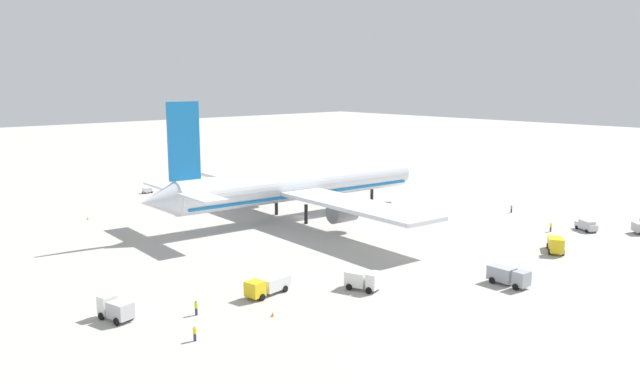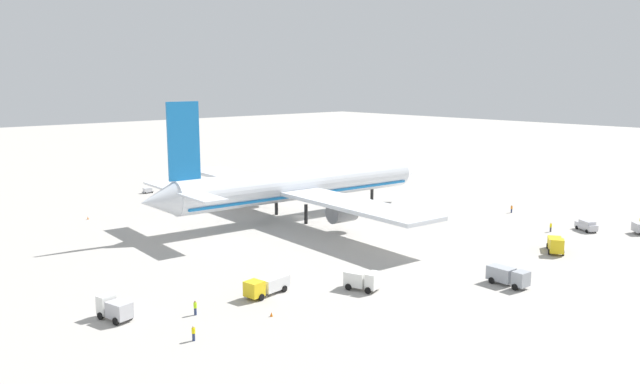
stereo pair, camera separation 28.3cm
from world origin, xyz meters
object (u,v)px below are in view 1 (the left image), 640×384
at_px(traffic_cone_1, 88,218).
at_px(service_van, 586,225).
at_px(ground_worker_2, 511,209).
at_px(service_truck_0, 115,308).
at_px(ground_worker_1, 195,333).
at_px(ground_worker_4, 196,308).
at_px(ground_worker_0, 640,221).
at_px(service_truck_5, 508,275).
at_px(service_truck_4, 363,279).
at_px(ground_worker_3, 551,227).
at_px(traffic_cone_0, 272,314).
at_px(airliner, 296,185).
at_px(service_truck_3, 268,285).
at_px(service_truck_2, 556,244).
at_px(baggage_cart_1, 196,182).
at_px(baggage_cart_0, 147,190).

bearing_deg(traffic_cone_1, service_van, -47.67).
bearing_deg(ground_worker_2, service_truck_0, -178.96).
xyz_separation_m(ground_worker_1, ground_worker_4, (4.13, 6.54, 0.04)).
bearing_deg(ground_worker_1, ground_worker_0, -6.18).
bearing_deg(service_truck_5, service_truck_4, 142.86).
height_order(ground_worker_3, traffic_cone_1, ground_worker_3).
bearing_deg(ground_worker_2, ground_worker_0, -71.41).
relative_size(ground_worker_4, traffic_cone_0, 3.26).
xyz_separation_m(service_van, ground_worker_0, (11.79, -5.10, -0.15)).
xyz_separation_m(airliner, ground_worker_1, (-47.70, -39.72, -5.96)).
distance_m(airliner, ground_worker_2, 46.19).
relative_size(airliner, traffic_cone_1, 136.61).
height_order(airliner, service_truck_3, airliner).
bearing_deg(ground_worker_3, traffic_cone_0, 179.14).
height_order(service_truck_4, traffic_cone_0, service_truck_4).
xyz_separation_m(service_truck_2, baggage_cart_1, (-7.36, 99.83, -1.08)).
relative_size(service_truck_2, baggage_cart_0, 2.08).
height_order(service_truck_3, ground_worker_4, service_truck_3).
relative_size(service_van, ground_worker_2, 3.01).
height_order(ground_worker_2, traffic_cone_0, ground_worker_2).
height_order(airliner, baggage_cart_1, airliner).
bearing_deg(service_truck_0, service_truck_4, -21.91).
xyz_separation_m(service_truck_3, traffic_cone_1, (0.50, 60.46, -1.04)).
distance_m(service_truck_0, baggage_cart_1, 99.30).
relative_size(service_truck_4, ground_worker_3, 2.87).
distance_m(airliner, baggage_cart_0, 48.07).
distance_m(airliner, service_van, 56.07).
bearing_deg(ground_worker_3, traffic_cone_1, 131.34).
height_order(ground_worker_0, ground_worker_3, ground_worker_3).
height_order(airliner, ground_worker_2, airliner).
bearing_deg(ground_worker_0, baggage_cart_0, 119.41).
bearing_deg(baggage_cart_0, ground_worker_3, -67.15).
relative_size(ground_worker_3, traffic_cone_0, 3.23).
xyz_separation_m(service_truck_2, baggage_cart_0, (-24.34, 94.98, -0.62)).
relative_size(ground_worker_1, ground_worker_3, 0.97).
xyz_separation_m(service_truck_4, traffic_cone_0, (-15.19, 0.34, -1.14)).
bearing_deg(ground_worker_4, ground_worker_0, -10.59).
relative_size(service_truck_0, service_truck_4, 0.95).
bearing_deg(ground_worker_1, ground_worker_4, 57.71).
xyz_separation_m(service_truck_5, ground_worker_2, (43.07, 25.71, -0.57)).
height_order(service_truck_4, baggage_cart_1, service_truck_4).
relative_size(service_truck_0, service_truck_5, 0.82).
distance_m(service_truck_0, service_truck_3, 19.36).
height_order(ground_worker_3, ground_worker_4, ground_worker_4).
bearing_deg(ground_worker_0, traffic_cone_0, 173.00).
bearing_deg(service_truck_4, ground_worker_0, -8.28).
xyz_separation_m(service_truck_0, ground_worker_2, (88.76, 1.61, -0.60)).
xyz_separation_m(service_van, baggage_cart_0, (-42.63, 91.45, -0.31)).
bearing_deg(service_truck_3, traffic_cone_1, 89.53).
relative_size(baggage_cart_0, ground_worker_0, 1.74).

